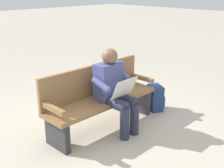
# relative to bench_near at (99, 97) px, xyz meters

# --- Properties ---
(ground_plane) EXTENTS (40.00, 40.00, 0.00)m
(ground_plane) POSITION_rel_bench_near_xyz_m (-0.00, 0.07, -0.46)
(ground_plane) COLOR #B7AD99
(bench_near) EXTENTS (1.81, 0.51, 0.90)m
(bench_near) POSITION_rel_bench_near_xyz_m (0.00, 0.00, 0.00)
(bench_near) COLOR olive
(bench_near) RESTS_ON ground
(person_seated) EXTENTS (0.57, 0.58, 1.18)m
(person_seated) POSITION_rel_bench_near_xyz_m (-0.07, 0.23, 0.17)
(person_seated) COLOR #474C84
(person_seated) RESTS_ON ground
(backpack) EXTENTS (0.32, 0.34, 0.42)m
(backpack) POSITION_rel_bench_near_xyz_m (-1.06, 0.21, -0.25)
(backpack) COLOR navy
(backpack) RESTS_ON ground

